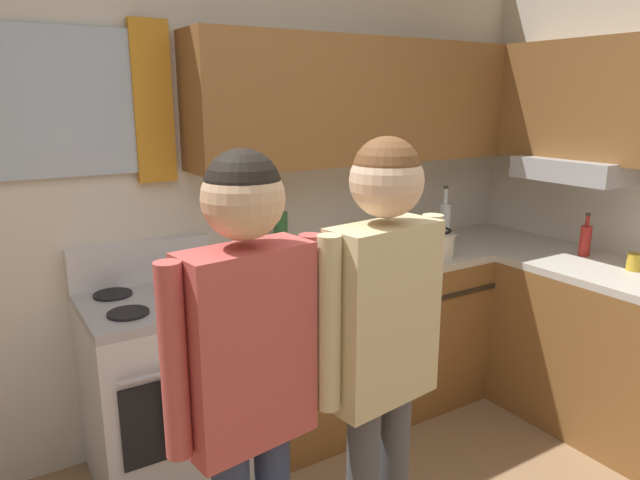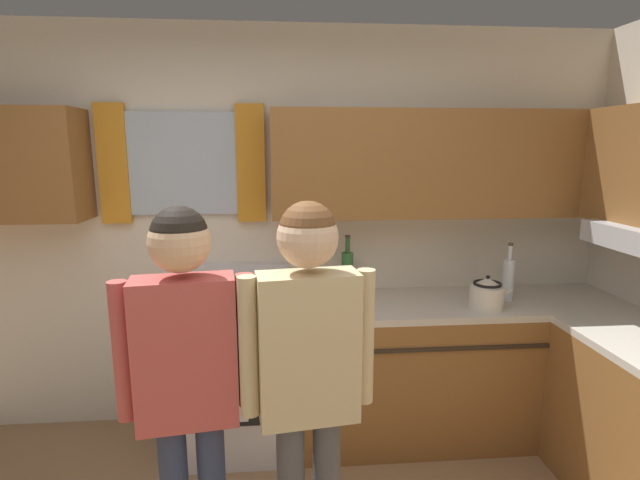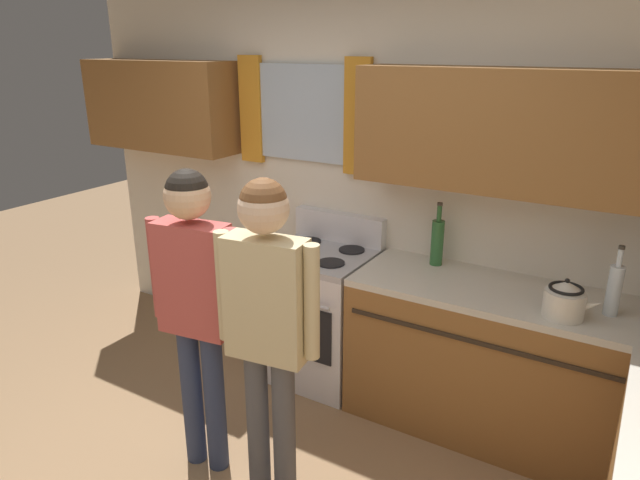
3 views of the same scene
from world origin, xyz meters
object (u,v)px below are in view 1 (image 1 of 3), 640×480
(bottle_wine_green, at_px, (281,236))
(mug_mustard_yellow, at_px, (635,262))
(stovetop_kettle, at_px, (436,241))
(bottle_tall_clear, at_px, (444,224))
(adult_in_plaid, at_px, (382,332))
(adult_left, at_px, (249,367))
(bottle_sauce_red, at_px, (585,240))
(stove_oven, at_px, (165,385))

(bottle_wine_green, bearing_deg, mug_mustard_yellow, -36.01)
(mug_mustard_yellow, height_order, stovetop_kettle, stovetop_kettle)
(bottle_tall_clear, relative_size, adult_in_plaid, 0.22)
(bottle_wine_green, distance_m, stovetop_kettle, 0.87)
(stovetop_kettle, height_order, adult_left, adult_left)
(bottle_wine_green, height_order, adult_left, adult_left)
(bottle_sauce_red, xyz_separation_m, adult_left, (-2.31, -0.51, 0.04))
(adult_in_plaid, bearing_deg, bottle_wine_green, 75.67)
(bottle_sauce_red, bearing_deg, stovetop_kettle, 150.40)
(stovetop_kettle, bearing_deg, bottle_tall_clear, 37.05)
(mug_mustard_yellow, relative_size, stovetop_kettle, 0.44)
(bottle_tall_clear, height_order, adult_left, adult_left)
(stove_oven, xyz_separation_m, bottle_sauce_red, (2.25, -0.58, 0.53))
(stove_oven, distance_m, bottle_sauce_red, 2.38)
(stove_oven, bearing_deg, bottle_wine_green, 14.43)
(stove_oven, xyz_separation_m, adult_in_plaid, (0.39, -1.12, 0.58))
(bottle_tall_clear, distance_m, mug_mustard_yellow, 1.02)
(bottle_wine_green, distance_m, adult_in_plaid, 1.34)
(bottle_sauce_red, bearing_deg, adult_left, -167.58)
(mug_mustard_yellow, xyz_separation_m, stovetop_kettle, (-0.70, 0.73, 0.05))
(bottle_wine_green, relative_size, adult_left, 0.24)
(stove_oven, distance_m, mug_mustard_yellow, 2.44)
(bottle_sauce_red, height_order, stovetop_kettle, bottle_sauce_red)
(bottle_sauce_red, relative_size, adult_left, 0.15)
(stove_oven, bearing_deg, bottle_sauce_red, -14.55)
(adult_left, distance_m, adult_in_plaid, 0.46)
(stove_oven, height_order, bottle_sauce_red, bottle_sauce_red)
(bottle_tall_clear, distance_m, bottle_wine_green, 1.01)
(stove_oven, xyz_separation_m, bottle_wine_green, (0.72, 0.19, 0.58))
(bottle_tall_clear, height_order, mug_mustard_yellow, bottle_tall_clear)
(mug_mustard_yellow, bearing_deg, stove_oven, 157.97)
(stovetop_kettle, height_order, adult_in_plaid, adult_in_plaid)
(stove_oven, distance_m, bottle_wine_green, 0.95)
(bottle_tall_clear, relative_size, bottle_wine_green, 0.93)
(bottle_sauce_red, height_order, adult_left, adult_left)
(bottle_tall_clear, height_order, bottle_wine_green, bottle_wine_green)
(bottle_tall_clear, relative_size, stovetop_kettle, 1.34)
(stovetop_kettle, bearing_deg, mug_mustard_yellow, -46.24)
(stove_oven, xyz_separation_m, mug_mustard_yellow, (2.21, -0.90, 0.48))
(mug_mustard_yellow, relative_size, adult_in_plaid, 0.07)
(stove_oven, height_order, bottle_tall_clear, bottle_tall_clear)
(stove_oven, relative_size, mug_mustard_yellow, 9.15)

